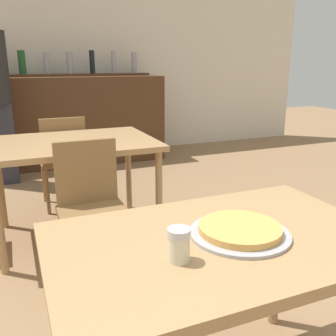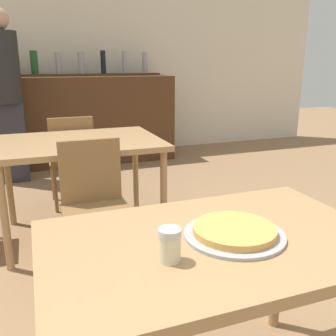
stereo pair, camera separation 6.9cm
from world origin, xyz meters
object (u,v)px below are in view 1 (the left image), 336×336
at_px(chair_far_side_front, 91,201).
at_px(chair_far_side_back, 63,156).
at_px(pizza_tray, 240,231).
at_px(cheese_shaker, 179,245).

distance_m(chair_far_side_front, chair_far_side_back, 1.23).
height_order(pizza_tray, cheese_shaker, cheese_shaker).
xyz_separation_m(chair_far_side_front, chair_far_side_back, (0.00, 1.23, 0.00)).
bearing_deg(chair_far_side_back, pizza_tray, 97.27).
bearing_deg(chair_far_side_back, cheese_shaker, 90.79).
xyz_separation_m(pizza_tray, cheese_shaker, (-0.27, -0.08, 0.04)).
height_order(chair_far_side_front, cheese_shaker, chair_far_side_front).
xyz_separation_m(chair_far_side_front, cheese_shaker, (0.03, -1.22, 0.28)).
relative_size(chair_far_side_back, pizza_tray, 2.43).
distance_m(chair_far_side_back, cheese_shaker, 2.46).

